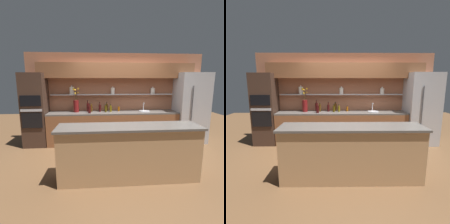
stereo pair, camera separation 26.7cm
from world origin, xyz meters
TOP-DOWN VIEW (x-y plane):
  - ground_plane at (0.00, 0.00)m, footprint 12.00×12.00m
  - back_wall_unit at (-0.00, 1.53)m, footprint 5.20×0.44m
  - back_counter_unit at (-0.12, 1.24)m, footprint 3.69×0.62m
  - island_counter at (0.00, -0.69)m, footprint 2.60×0.61m
  - refrigerator at (2.17, 1.20)m, footprint 0.86×0.73m
  - oven_tower at (-2.29, 1.24)m, footprint 0.62×0.64m
  - flower_vase at (-1.18, 1.31)m, footprint 0.18×0.16m
  - sink_fixture at (0.80, 1.25)m, footprint 0.31×0.31m
  - bottle_wine_0 at (-0.80, 1.10)m, footprint 0.08×0.08m
  - bottle_spirit_1 at (-0.75, 1.32)m, footprint 0.06×0.06m
  - bottle_wine_2 at (-0.50, 1.33)m, footprint 0.07×0.07m
  - bottle_sauce_3 at (0.05, 1.35)m, footprint 0.06×0.06m
  - bottle_wine_4 at (-0.85, 1.37)m, footprint 0.07×0.07m
  - bottle_spirit_5 at (-0.30, 1.42)m, footprint 0.07×0.07m
  - bottle_oil_6 at (-0.19, 1.28)m, footprint 0.06×0.06m
  - bottle_oil_7 at (-0.34, 1.23)m, footprint 0.06×0.06m

SIDE VIEW (x-z plane):
  - ground_plane at x=0.00m, z-range 0.00..0.00m
  - back_counter_unit at x=-0.12m, z-range 0.00..0.92m
  - island_counter at x=0.00m, z-range 0.00..1.02m
  - sink_fixture at x=0.80m, z-range 0.82..1.07m
  - bottle_sauce_3 at x=0.05m, z-range 0.90..1.07m
  - bottle_oil_6 at x=-0.19m, z-range 0.90..1.12m
  - oven_tower at x=-2.29m, z-range 0.00..2.02m
  - bottle_oil_7 at x=-0.34m, z-range 0.90..1.13m
  - refrigerator at x=2.17m, z-range 0.00..2.04m
  - bottle_wine_0 at x=-0.80m, z-range 0.88..1.17m
  - bottle_wine_2 at x=-0.50m, z-range 0.88..1.17m
  - bottle_spirit_1 at x=-0.75m, z-range 0.90..1.16m
  - bottle_spirit_5 at x=-0.30m, z-range 0.90..1.16m
  - bottle_wine_4 at x=-0.85m, z-range 0.88..1.22m
  - flower_vase at x=-1.18m, z-range 0.79..1.48m
  - back_wall_unit at x=0.00m, z-range 0.25..2.85m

